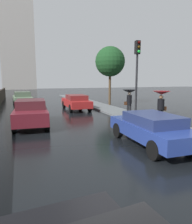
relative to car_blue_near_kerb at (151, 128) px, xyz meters
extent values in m
plane|color=black|center=(-2.66, -2.43, -0.71)|extent=(120.00, 120.00, 0.00)
cube|color=navy|center=(0.00, 0.02, -0.10)|extent=(1.88, 4.38, 0.55)
cube|color=navy|center=(0.00, -0.07, 0.38)|extent=(1.61, 2.40, 0.40)
cylinder|color=black|center=(-0.76, 1.48, -0.37)|extent=(0.24, 0.68, 0.67)
cylinder|color=black|center=(0.85, 1.43, -0.37)|extent=(0.24, 0.68, 0.67)
cylinder|color=black|center=(-0.85, -1.38, -0.37)|extent=(0.24, 0.68, 0.67)
cube|color=slate|center=(-4.62, 16.68, -0.12)|extent=(2.01, 4.38, 0.58)
cube|color=#4D5C49|center=(-4.60, 16.48, 0.43)|extent=(1.66, 1.97, 0.50)
cylinder|color=black|center=(-3.72, 15.32, -0.41)|extent=(0.26, 0.62, 0.61)
cylinder|color=black|center=(-5.34, 15.22, -0.41)|extent=(0.26, 0.62, 0.61)
cylinder|color=black|center=(-3.89, 18.14, -0.41)|extent=(0.26, 0.62, 0.61)
cylinder|color=black|center=(-5.51, 18.04, -0.41)|extent=(0.26, 0.62, 0.61)
cube|color=maroon|center=(-0.25, 10.87, -0.09)|extent=(1.81, 4.48, 0.58)
cube|color=maroon|center=(-0.25, 10.61, 0.41)|extent=(1.57, 2.12, 0.42)
cylinder|color=black|center=(-1.03, 12.35, -0.38)|extent=(0.23, 0.67, 0.66)
cylinder|color=black|center=(0.58, 12.32, -0.38)|extent=(0.23, 0.67, 0.66)
cylinder|color=black|center=(-1.07, 9.41, -0.38)|extent=(0.23, 0.67, 0.66)
cylinder|color=black|center=(0.53, 9.38, -0.38)|extent=(0.23, 0.67, 0.66)
cube|color=maroon|center=(-4.35, 5.44, -0.03)|extent=(2.06, 4.47, 0.69)
cube|color=#461C22|center=(-4.35, 5.47, 0.56)|extent=(1.69, 2.13, 0.48)
cylinder|color=black|center=(-3.64, 3.96, -0.37)|extent=(0.27, 0.68, 0.67)
cylinder|color=black|center=(-5.26, 4.07, -0.37)|extent=(0.27, 0.68, 0.67)
cylinder|color=black|center=(-3.44, 6.82, -0.37)|extent=(0.27, 0.68, 0.67)
cylinder|color=black|center=(-5.06, 6.93, -0.37)|extent=(0.27, 0.68, 0.67)
cylinder|color=black|center=(2.56, 2.89, -0.17)|extent=(0.14, 0.14, 0.80)
cylinder|color=black|center=(2.74, 2.88, -0.17)|extent=(0.14, 0.14, 0.80)
cylinder|color=black|center=(2.65, 2.89, 0.54)|extent=(0.38, 0.38, 0.62)
sphere|color=#8C6647|center=(2.65, 2.89, 0.95)|extent=(0.22, 0.22, 0.22)
cube|color=#3F2314|center=(2.92, 2.87, 0.28)|extent=(0.20, 0.11, 0.24)
cylinder|color=#4C4C51|center=(2.65, 2.89, 0.88)|extent=(0.02, 0.02, 0.82)
cone|color=maroon|center=(2.65, 2.89, 1.19)|extent=(0.97, 0.97, 0.20)
cylinder|color=black|center=(2.38, 5.88, -0.16)|extent=(0.14, 0.14, 0.81)
cylinder|color=black|center=(2.21, 5.92, -0.16)|extent=(0.14, 0.14, 0.81)
cylinder|color=black|center=(2.30, 5.90, 0.55)|extent=(0.36, 0.36, 0.63)
sphere|color=beige|center=(2.30, 5.90, 0.98)|extent=(0.22, 0.22, 0.22)
cube|color=#3F2314|center=(2.04, 5.95, 0.29)|extent=(0.22, 0.14, 0.24)
cylinder|color=#4C4C51|center=(2.30, 5.90, 0.87)|extent=(0.02, 0.02, 0.75)
cone|color=black|center=(2.30, 5.90, 1.13)|extent=(1.01, 1.01, 0.23)
cylinder|color=black|center=(1.58, 3.84, 1.41)|extent=(0.12, 0.12, 3.96)
cube|color=black|center=(1.58, 3.84, 3.77)|extent=(0.26, 0.26, 0.75)
sphere|color=#360503|center=(1.58, 3.67, 4.02)|extent=(0.17, 0.17, 0.17)
sphere|color=#392405|center=(1.58, 3.67, 3.77)|extent=(0.17, 0.17, 0.17)
sphere|color=green|center=(1.58, 3.67, 3.52)|extent=(0.17, 0.17, 0.17)
cylinder|color=#4C3823|center=(4.08, 13.22, 1.00)|extent=(0.25, 0.25, 3.43)
sphere|color=#19421E|center=(4.08, 13.22, 3.79)|extent=(3.07, 3.07, 3.07)
cube|color=#9E9993|center=(-4.50, 57.08, 13.77)|extent=(8.91, 8.87, 28.96)
camera|label=1|loc=(-4.95, -6.87, 1.93)|focal=33.24mm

